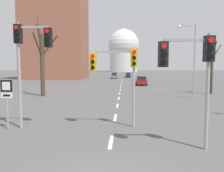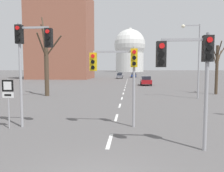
{
  "view_description": "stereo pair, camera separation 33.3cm",
  "coord_description": "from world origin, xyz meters",
  "px_view_note": "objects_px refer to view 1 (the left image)",
  "views": [
    {
      "loc": [
        0.54,
        -5.1,
        3.11
      ],
      "look_at": [
        -0.08,
        6.2,
        2.2
      ],
      "focal_mm": 35.0,
      "sensor_mm": 36.0,
      "label": 1
    },
    {
      "loc": [
        0.87,
        -5.08,
        3.11
      ],
      "look_at": [
        -0.08,
        6.2,
        2.2
      ],
      "focal_mm": 35.0,
      "sensor_mm": 36.0,
      "label": 2
    }
  ],
  "objects_px": {
    "sedan_near_left": "(128,75)",
    "sedan_mid_centre": "(141,81)",
    "traffic_signal_near_left": "(29,49)",
    "sedan_far_right": "(128,75)",
    "traffic_signal_centre_tall": "(119,67)",
    "route_sign_post": "(7,95)",
    "sedan_near_right": "(115,75)",
    "street_lamp_right": "(191,53)",
    "sedan_far_left": "(114,76)",
    "traffic_signal_near_right": "(192,62)"
  },
  "relations": [
    {
      "from": "sedan_near_left",
      "to": "sedan_mid_centre",
      "type": "xyz_separation_m",
      "value": [
        1.57,
        -41.02,
        0.03
      ]
    },
    {
      "from": "sedan_near_left",
      "to": "traffic_signal_near_left",
      "type": "bearing_deg",
      "value": -95.26
    },
    {
      "from": "traffic_signal_near_left",
      "to": "sedan_mid_centre",
      "type": "bearing_deg",
      "value": 74.85
    },
    {
      "from": "traffic_signal_near_left",
      "to": "sedan_mid_centre",
      "type": "xyz_separation_m",
      "value": [
        8.1,
        29.91,
        -3.26
      ]
    },
    {
      "from": "sedan_near_left",
      "to": "sedan_far_right",
      "type": "bearing_deg",
      "value": -92.74
    },
    {
      "from": "traffic_signal_centre_tall",
      "to": "sedan_near_left",
      "type": "height_order",
      "value": "traffic_signal_centre_tall"
    },
    {
      "from": "route_sign_post",
      "to": "sedan_near_right",
      "type": "height_order",
      "value": "route_sign_post"
    },
    {
      "from": "street_lamp_right",
      "to": "sedan_far_right",
      "type": "xyz_separation_m",
      "value": [
        -5.57,
        53.68,
        -3.91
      ]
    },
    {
      "from": "route_sign_post",
      "to": "sedan_mid_centre",
      "type": "height_order",
      "value": "route_sign_post"
    },
    {
      "from": "traffic_signal_centre_tall",
      "to": "sedan_near_right",
      "type": "height_order",
      "value": "traffic_signal_centre_tall"
    },
    {
      "from": "sedan_near_right",
      "to": "route_sign_post",
      "type": "bearing_deg",
      "value": -92.1
    },
    {
      "from": "traffic_signal_centre_tall",
      "to": "sedan_far_left",
      "type": "relative_size",
      "value": 1.05
    },
    {
      "from": "sedan_far_right",
      "to": "route_sign_post",
      "type": "bearing_deg",
      "value": -96.33
    },
    {
      "from": "traffic_signal_near_left",
      "to": "traffic_signal_centre_tall",
      "type": "xyz_separation_m",
      "value": [
        4.6,
        0.52,
        -0.92
      ]
    },
    {
      "from": "traffic_signal_near_left",
      "to": "street_lamp_right",
      "type": "relative_size",
      "value": 0.72
    },
    {
      "from": "sedan_mid_centre",
      "to": "sedan_far_left",
      "type": "relative_size",
      "value": 1.03
    },
    {
      "from": "street_lamp_right",
      "to": "sedan_near_right",
      "type": "height_order",
      "value": "street_lamp_right"
    },
    {
      "from": "sedan_far_right",
      "to": "traffic_signal_centre_tall",
      "type": "bearing_deg",
      "value": -91.48
    },
    {
      "from": "sedan_mid_centre",
      "to": "route_sign_post",
      "type": "bearing_deg",
      "value": -106.85
    },
    {
      "from": "sedan_far_right",
      "to": "traffic_signal_near_right",
      "type": "bearing_deg",
      "value": -89.05
    },
    {
      "from": "street_lamp_right",
      "to": "sedan_far_right",
      "type": "relative_size",
      "value": 1.88
    },
    {
      "from": "traffic_signal_near_left",
      "to": "traffic_signal_centre_tall",
      "type": "relative_size",
      "value": 1.28
    },
    {
      "from": "street_lamp_right",
      "to": "sedan_near_left",
      "type": "distance_m",
      "value": 59.03
    },
    {
      "from": "traffic_signal_near_left",
      "to": "sedan_near_right",
      "type": "bearing_deg",
      "value": 88.77
    },
    {
      "from": "traffic_signal_near_right",
      "to": "sedan_near_right",
      "type": "distance_m",
      "value": 71.96
    },
    {
      "from": "traffic_signal_near_right",
      "to": "sedan_mid_centre",
      "type": "relative_size",
      "value": 1.06
    },
    {
      "from": "street_lamp_right",
      "to": "sedan_mid_centre",
      "type": "height_order",
      "value": "street_lamp_right"
    },
    {
      "from": "street_lamp_right",
      "to": "sedan_near_left",
      "type": "height_order",
      "value": "street_lamp_right"
    },
    {
      "from": "street_lamp_right",
      "to": "sedan_far_right",
      "type": "distance_m",
      "value": 54.11
    },
    {
      "from": "sedan_near_left",
      "to": "sedan_near_right",
      "type": "bearing_deg",
      "value": -159.58
    },
    {
      "from": "street_lamp_right",
      "to": "sedan_near_right",
      "type": "xyz_separation_m",
      "value": [
        -10.39,
        56.78,
        -3.84
      ]
    },
    {
      "from": "traffic_signal_centre_tall",
      "to": "sedan_mid_centre",
      "type": "relative_size",
      "value": 1.01
    },
    {
      "from": "street_lamp_right",
      "to": "sedan_far_right",
      "type": "height_order",
      "value": "street_lamp_right"
    },
    {
      "from": "route_sign_post",
      "to": "sedan_near_right",
      "type": "xyz_separation_m",
      "value": [
        2.54,
        69.38,
        -0.91
      ]
    },
    {
      "from": "sedan_far_left",
      "to": "route_sign_post",
      "type": "bearing_deg",
      "value": -92.87
    },
    {
      "from": "street_lamp_right",
      "to": "route_sign_post",
      "type": "bearing_deg",
      "value": -135.75
    },
    {
      "from": "traffic_signal_near_left",
      "to": "sedan_far_right",
      "type": "bearing_deg",
      "value": 84.55
    },
    {
      "from": "traffic_signal_near_left",
      "to": "sedan_far_right",
      "type": "height_order",
      "value": "traffic_signal_near_left"
    },
    {
      "from": "traffic_signal_near_right",
      "to": "sedan_near_left",
      "type": "relative_size",
      "value": 1.04
    },
    {
      "from": "street_lamp_right",
      "to": "sedan_mid_centre",
      "type": "distance_m",
      "value": 18.45
    },
    {
      "from": "traffic_signal_centre_tall",
      "to": "sedan_near_left",
      "type": "xyz_separation_m",
      "value": [
        1.93,
        70.41,
        -2.37
      ]
    },
    {
      "from": "street_lamp_right",
      "to": "sedan_near_left",
      "type": "relative_size",
      "value": 1.79
    },
    {
      "from": "traffic_signal_centre_tall",
      "to": "traffic_signal_near_right",
      "type": "relative_size",
      "value": 0.96
    },
    {
      "from": "sedan_far_left",
      "to": "sedan_near_right",
      "type": "bearing_deg",
      "value": 91.68
    },
    {
      "from": "route_sign_post",
      "to": "sedan_far_left",
      "type": "height_order",
      "value": "route_sign_post"
    },
    {
      "from": "sedan_far_right",
      "to": "traffic_signal_near_left",
      "type": "bearing_deg",
      "value": -95.45
    },
    {
      "from": "sedan_near_left",
      "to": "route_sign_post",
      "type": "bearing_deg",
      "value": -96.08
    },
    {
      "from": "traffic_signal_centre_tall",
      "to": "street_lamp_right",
      "type": "height_order",
      "value": "street_lamp_right"
    },
    {
      "from": "sedan_near_right",
      "to": "sedan_far_left",
      "type": "bearing_deg",
      "value": -88.32
    },
    {
      "from": "sedan_near_left",
      "to": "sedan_far_left",
      "type": "bearing_deg",
      "value": -108.94
    }
  ]
}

